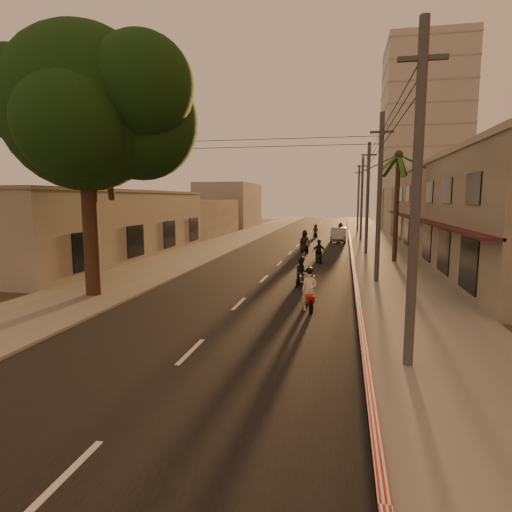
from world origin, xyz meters
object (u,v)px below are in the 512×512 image
object	(u,v)px
scooter_red	(309,291)
scooter_far_b	(340,232)
broadleaf_tree	(94,110)
scooter_mid_a	(302,274)
parked_car	(338,235)
scooter_far_c	(315,232)
scooter_far_a	(305,243)
palm_tree	(399,161)
scooter_mid_b	(319,252)

from	to	relation	value
scooter_red	scooter_far_b	size ratio (longest dim) A/B	0.94
broadleaf_tree	scooter_mid_a	xyz separation A→B (m)	(8.97, 3.79, -7.72)
parked_car	scooter_far_c	distance (m)	4.93
broadleaf_tree	scooter_far_a	size ratio (longest dim) A/B	6.17
scooter_far_c	broadleaf_tree	bearing A→B (deg)	-111.31
palm_tree	scooter_far_b	size ratio (longest dim) A/B	4.25
scooter_mid_b	scooter_far_c	bearing A→B (deg)	79.83
scooter_mid_b	scooter_far_b	xyz separation A→B (m)	(1.34, 18.04, 0.10)
scooter_far_a	scooter_far_c	distance (m)	14.28
broadleaf_tree	scooter_mid_b	distance (m)	17.48
scooter_red	scooter_far_b	distance (m)	31.25
scooter_mid_b	scooter_far_a	distance (m)	5.67
parked_car	broadleaf_tree	bearing A→B (deg)	-110.17
palm_tree	parked_car	xyz separation A→B (m)	(-4.15, 14.40, -6.40)
scooter_mid_b	scooter_far_a	xyz separation A→B (m)	(-1.51, 5.46, 0.11)
scooter_far_a	scooter_mid_a	bearing A→B (deg)	-108.86
scooter_mid_a	scooter_far_c	xyz separation A→B (m)	(-1.20, 28.59, -0.02)
broadleaf_tree	scooter_far_a	bearing A→B (deg)	66.69
scooter_mid_b	scooter_far_a	size ratio (longest dim) A/B	0.87
palm_tree	scooter_far_a	distance (m)	10.18
scooter_mid_a	scooter_far_a	xyz separation A→B (m)	(-1.17, 14.31, 0.14)
broadleaf_tree	scooter_far_a	world-z (taller)	broadleaf_tree
scooter_far_a	parked_car	bearing A→B (deg)	51.75
scooter_red	scooter_far_a	size ratio (longest dim) A/B	0.92
scooter_mid_b	scooter_far_b	bearing A→B (deg)	71.11
scooter_far_b	parked_car	size ratio (longest dim) A/B	0.42
broadleaf_tree	parked_car	size ratio (longest dim) A/B	2.65
broadleaf_tree	scooter_far_b	bearing A→B (deg)	70.86
scooter_far_a	scooter_far_c	bearing A→B (deg)	66.60
scooter_red	parked_car	bearing A→B (deg)	75.68
broadleaf_tree	palm_tree	bearing A→B (deg)	43.48
scooter_mid_a	parked_car	xyz separation A→B (m)	(1.50, 24.47, -0.01)
scooter_far_b	scooter_far_c	size ratio (longest dim) A/B	1.17
scooter_mid_a	scooter_mid_b	xyz separation A→B (m)	(0.34, 8.85, 0.02)
scooter_far_b	parked_car	distance (m)	2.43
broadleaf_tree	palm_tree	world-z (taller)	broadleaf_tree
scooter_far_a	palm_tree	bearing A→B (deg)	-55.42
scooter_mid_a	scooter_mid_b	size ratio (longest dim) A/B	0.97
palm_tree	scooter_far_c	distance (m)	20.76
scooter_mid_a	scooter_far_a	bearing A→B (deg)	74.70
scooter_mid_b	parked_car	bearing A→B (deg)	71.11
scooter_mid_b	palm_tree	bearing A→B (deg)	-1.71
palm_tree	scooter_red	distance (m)	16.50
broadleaf_tree	scooter_mid_b	size ratio (longest dim) A/B	7.07
broadleaf_tree	parked_car	bearing A→B (deg)	69.68
scooter_far_a	parked_car	size ratio (longest dim) A/B	0.43
broadleaf_tree	scooter_mid_a	world-z (taller)	broadleaf_tree
scooter_far_a	scooter_far_b	bearing A→B (deg)	53.70
scooter_mid_b	scooter_far_b	size ratio (longest dim) A/B	0.89
broadleaf_tree	scooter_far_c	distance (m)	34.18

